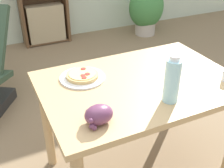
# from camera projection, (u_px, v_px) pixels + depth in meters

# --- Properties ---
(ground_plane) EXTENTS (14.00, 14.00, 0.00)m
(ground_plane) POSITION_uv_depth(u_px,v_px,m) (120.00, 161.00, 2.04)
(ground_plane) COLOR #897051
(dining_table) EXTENTS (1.11, 0.76, 0.72)m
(dining_table) POSITION_uv_depth(u_px,v_px,m) (139.00, 97.00, 1.65)
(dining_table) COLOR tan
(dining_table) RESTS_ON ground_plane
(pizza_on_plate) EXTENTS (0.26, 0.26, 0.04)m
(pizza_on_plate) POSITION_uv_depth(u_px,v_px,m) (82.00, 76.00, 1.61)
(pizza_on_plate) COLOR white
(pizza_on_plate) RESTS_ON dining_table
(grape_bunch) EXTENTS (0.13, 0.11, 0.09)m
(grape_bunch) POSITION_uv_depth(u_px,v_px,m) (99.00, 115.00, 1.25)
(grape_bunch) COLOR #6B3856
(grape_bunch) RESTS_ON dining_table
(drink_bottle) EXTENTS (0.08, 0.08, 0.25)m
(drink_bottle) POSITION_uv_depth(u_px,v_px,m) (172.00, 80.00, 1.36)
(drink_bottle) COLOR #A3DBEA
(drink_bottle) RESTS_ON dining_table
(potted_plant_floor) EXTENTS (0.52, 0.44, 0.71)m
(potted_plant_floor) POSITION_uv_depth(u_px,v_px,m) (146.00, 10.00, 4.08)
(potted_plant_floor) COLOR #BCB2A3
(potted_plant_floor) RESTS_ON ground_plane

